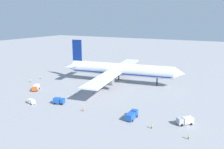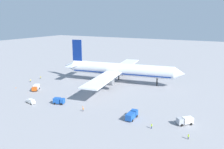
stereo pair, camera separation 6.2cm
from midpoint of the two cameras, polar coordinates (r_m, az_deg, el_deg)
ground_plane at (r=135.74m, az=2.16°, el=-1.97°), size 600.00×600.00×0.00m
airliner at (r=134.14m, az=1.67°, el=1.21°), size 72.32×77.88×24.03m
service_truck_0 at (r=86.91m, az=17.48°, el=-10.71°), size 5.72×5.55×2.58m
service_truck_1 at (r=127.34m, az=-18.20°, el=-3.02°), size 5.25×6.64×2.70m
service_truck_2 at (r=87.51m, az=4.85°, el=-9.89°), size 2.75×6.92×2.68m
service_truck_3 at (r=104.40m, az=-12.93°, el=-6.28°), size 5.23×3.70×2.66m
service_van at (r=108.45m, az=-19.30°, el=-6.21°), size 4.94×2.77×1.97m
baggage_cart_0 at (r=184.42m, az=2.10°, el=2.42°), size 2.94×2.86×1.41m
ground_worker_0 at (r=81.56m, az=9.67°, el=-12.37°), size 0.46×0.46×1.72m
ground_worker_1 at (r=77.69m, az=18.23°, el=-14.27°), size 0.45×0.45×1.73m
ground_worker_2 at (r=144.41m, az=-19.39°, el=-1.45°), size 0.56×0.56×1.68m
ground_worker_3 at (r=94.94m, az=-7.10°, el=-8.48°), size 0.44×0.44×1.64m
ground_worker_4 at (r=149.94m, az=-17.11°, el=-0.72°), size 0.50×0.50×1.79m
traffic_cone_0 at (r=99.43m, az=-7.20°, el=-7.79°), size 0.36×0.36×0.55m
traffic_cone_1 at (r=134.92m, az=-22.52°, el=-3.00°), size 0.36×0.36×0.55m
traffic_cone_2 at (r=183.77m, az=-3.86°, el=2.20°), size 0.36×0.36×0.55m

